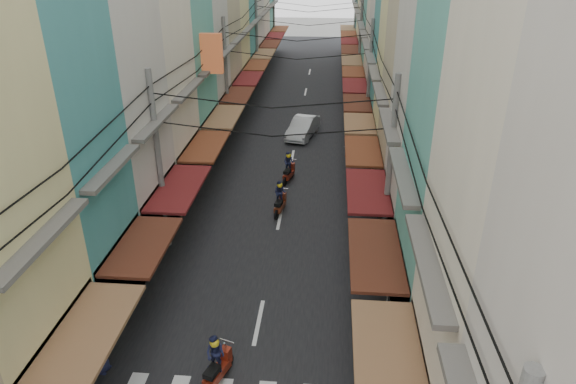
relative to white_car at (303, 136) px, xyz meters
The scene contains 13 objects.
ground 18.07m from the white_car, 91.41° to the right, with size 160.00×160.00×0.00m, color slate.
road 1.98m from the white_car, 102.98° to the left, with size 10.00×80.00×0.02m, color black.
sidewalk_left 7.21m from the white_car, 164.44° to the left, with size 3.00×80.00×0.06m, color slate.
sidewalk_right 6.36m from the white_car, 17.72° to the left, with size 3.00×80.00×0.06m, color slate.
building_row_right 12.12m from the white_car, 12.24° to the right, with size 7.80×68.98×22.59m.
utility_poles 7.28m from the white_car, 98.30° to the right, with size 10.20×66.13×8.20m.
white_car is the anchor object (origin of this frame).
bicycle 21.19m from the white_car, 76.20° to the right, with size 0.66×1.77×1.22m, color black.
moving_scooters 13.54m from the white_car, 91.72° to the right, with size 5.00×21.02×1.89m.
parked_scooters 22.19m from the white_car, 78.64° to the right, with size 13.20×15.73×1.02m.
pedestrians 15.88m from the white_car, 108.34° to the right, with size 12.57×24.05×2.20m.
market_umbrella 25.00m from the white_car, 74.26° to the right, with size 2.40×2.40×2.53m.
traffic_sign 19.38m from the white_car, 77.01° to the right, with size 0.10×0.59×2.68m.
Camera 1 is at (2.36, -16.76, 12.79)m, focal length 32.00 mm.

